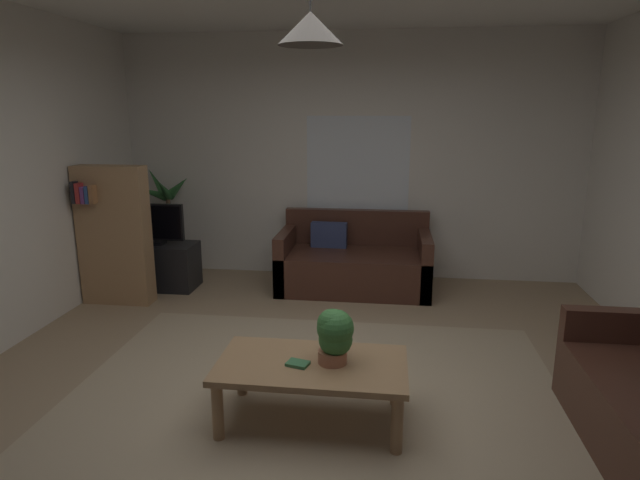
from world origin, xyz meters
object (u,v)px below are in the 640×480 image
Objects in this scene: tv_stand at (156,265)px; potted_palm_corner at (169,232)px; potted_plant_on_table at (334,333)px; tv at (152,224)px; book_on_table_0 at (298,364)px; couch_under_window at (354,264)px; pendant_lamp at (310,28)px; remote_on_table_0 at (339,354)px; coffee_table at (312,371)px; bookshelf_corner at (114,235)px.

tv_stand is 0.55m from potted_palm_corner.
tv reaches higher than potted_plant_on_table.
potted_plant_on_table is at bearing 16.92° from book_on_table_0.
couch_under_window is 3.16× the size of pendant_lamp.
remote_on_table_0 is 0.46× the size of potted_plant_on_table.
potted_palm_corner is 2.49× the size of pendant_lamp.
pendant_lamp reaches higher than tv.
potted_plant_on_table is at bearing -51.66° from potted_palm_corner.
potted_palm_corner is at bearing 126.42° from pendant_lamp.
couch_under_window reaches higher than coffee_table.
potted_plant_on_table is at bearing -98.10° from remote_on_table_0.
remote_on_table_0 reaches higher than book_on_table_0.
book_on_table_0 is at bearing -148.65° from coffee_table.
potted_plant_on_table is 3.64m from potted_palm_corner.
potted_plant_on_table is 0.25× the size of bookshelf_corner.
potted_palm_corner reaches higher than coffee_table.
remote_on_table_0 is (0.16, 0.11, 0.07)m from coffee_table.
tv_stand is 3.81m from pendant_lamp.
pendant_lamp reaches higher than potted_palm_corner.
tv is at bearing -90.00° from tv_stand.
potted_palm_corner is (-2.20, 0.22, 0.25)m from couch_under_window.
pendant_lamp reaches higher than remote_on_table_0.
potted_plant_on_table reaches higher than remote_on_table_0.
remote_on_table_0 is 3.58m from potted_palm_corner.
potted_plant_on_table is 3.06m from bookshelf_corner.
pendant_lamp is at bearing -48.61° from tv.
book_on_table_0 is at bearing -148.65° from pendant_lamp.
coffee_table is 0.12m from book_on_table_0.
couch_under_window is at bearing 97.91° from remote_on_table_0.
couch_under_window is 2.54m from remote_on_table_0.
potted_plant_on_table reaches higher than tv_stand.
tv_stand reaches higher than remote_on_table_0.
tv is at bearing 133.44° from potted_plant_on_table.
potted_palm_corner is at bearing 124.93° from book_on_table_0.
book_on_table_0 is 0.25× the size of pendant_lamp.
potted_palm_corner is at bearing 92.95° from tv.
potted_palm_corner reaches higher than potted_plant_on_table.
remote_on_table_0 is 3.21m from tv.
potted_palm_corner reaches higher than remote_on_table_0.
potted_plant_on_table is 3.28m from tv_stand.
pendant_lamp is at bearing 63.43° from coffee_table.
pendant_lamp is at bearing -53.58° from potted_palm_corner.
potted_plant_on_table is 0.27× the size of potted_palm_corner.
coffee_table is at bearing -116.57° from pendant_lamp.
book_on_table_0 is at bearing -41.48° from bookshelf_corner.
remote_on_table_0 is at bearing -50.46° from potted_palm_corner.
potted_plant_on_table is at bearing -88.86° from couch_under_window.
potted_palm_corner is at bearing 93.08° from tv_stand.
potted_plant_on_table is at bearing -46.56° from tv.
book_on_table_0 is 0.10× the size of potted_palm_corner.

